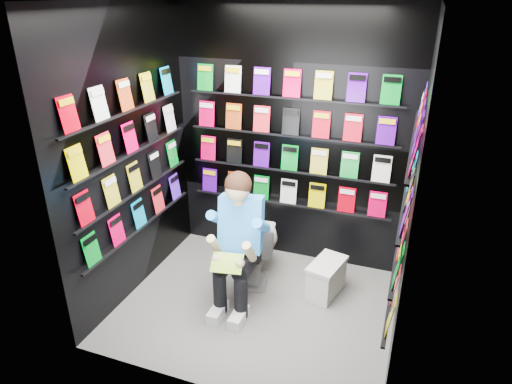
% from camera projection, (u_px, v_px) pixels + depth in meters
% --- Properties ---
extents(floor, '(2.40, 2.40, 0.00)m').
position_uv_depth(floor, '(257.00, 306.00, 4.19)').
color(floor, slate).
rests_on(floor, ground).
extents(ceiling, '(2.40, 2.40, 0.00)m').
position_uv_depth(ceiling, '(257.00, 0.00, 3.13)').
color(ceiling, white).
rests_on(ceiling, floor).
extents(wall_back, '(2.40, 0.04, 2.60)m').
position_uv_depth(wall_back, '(291.00, 140.00, 4.52)').
color(wall_back, black).
rests_on(wall_back, floor).
extents(wall_front, '(2.40, 0.04, 2.60)m').
position_uv_depth(wall_front, '(201.00, 232.00, 2.80)').
color(wall_front, black).
rests_on(wall_front, floor).
extents(wall_left, '(0.04, 2.00, 2.60)m').
position_uv_depth(wall_left, '(129.00, 158.00, 4.04)').
color(wall_left, black).
rests_on(wall_left, floor).
extents(wall_right, '(0.04, 2.00, 2.60)m').
position_uv_depth(wall_right, '(413.00, 196.00, 3.28)').
color(wall_right, black).
rests_on(wall_right, floor).
extents(comics_back, '(2.10, 0.06, 1.37)m').
position_uv_depth(comics_back, '(290.00, 140.00, 4.49)').
color(comics_back, '#BF0014').
rests_on(comics_back, wall_back).
extents(comics_left, '(0.06, 1.70, 1.37)m').
position_uv_depth(comics_left, '(132.00, 158.00, 4.02)').
color(comics_left, '#BF0014').
rests_on(comics_left, wall_left).
extents(comics_right, '(0.06, 1.70, 1.37)m').
position_uv_depth(comics_right, '(409.00, 195.00, 3.29)').
color(comics_right, '#BF0014').
rests_on(comics_right, wall_right).
extents(toilet, '(0.55, 0.81, 0.73)m').
position_uv_depth(toilet, '(257.00, 243.00, 4.51)').
color(toilet, white).
rests_on(toilet, floor).
extents(longbox, '(0.32, 0.46, 0.31)m').
position_uv_depth(longbox, '(326.00, 279.00, 4.31)').
color(longbox, silver).
rests_on(longbox, floor).
extents(longbox_lid, '(0.34, 0.48, 0.03)m').
position_uv_depth(longbox_lid, '(327.00, 264.00, 4.24)').
color(longbox_lid, silver).
rests_on(longbox_lid, longbox).
extents(reader, '(0.64, 0.84, 1.39)m').
position_uv_depth(reader, '(242.00, 224.00, 4.02)').
color(reader, '#2886E7').
rests_on(reader, toilet).
extents(held_comic, '(0.29, 0.20, 0.11)m').
position_uv_depth(held_comic, '(227.00, 263.00, 3.79)').
color(held_comic, green).
rests_on(held_comic, reader).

